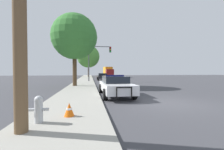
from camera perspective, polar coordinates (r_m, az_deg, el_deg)
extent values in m
plane|color=#3D3D42|center=(8.72, 21.17, -9.93)|extent=(110.00, 110.00, 0.00)
cube|color=#99968C|center=(7.66, -14.96, -10.98)|extent=(3.00, 110.00, 0.13)
cube|color=white|center=(10.44, 1.28, -4.48)|extent=(1.88, 4.87, 0.57)
cube|color=black|center=(10.64, 1.04, -1.63)|extent=(1.59, 2.54, 0.45)
cylinder|color=black|center=(9.25, 8.45, -7.03)|extent=(0.25, 0.69, 0.69)
cylinder|color=black|center=(8.87, -2.59, -7.38)|extent=(0.25, 0.69, 0.69)
cylinder|color=black|center=(12.12, 4.10, -5.00)|extent=(0.25, 0.69, 0.69)
cylinder|color=black|center=(11.84, -4.30, -5.16)|extent=(0.25, 0.69, 0.69)
cylinder|color=black|center=(8.10, 7.47, -6.87)|extent=(0.07, 0.07, 0.69)
cylinder|color=black|center=(7.90, 1.77, -7.07)|extent=(0.07, 0.07, 0.69)
cylinder|color=black|center=(7.95, 4.66, -4.75)|extent=(0.86, 0.08, 0.07)
cube|color=navy|center=(10.63, 1.04, -0.19)|extent=(1.30, 0.22, 0.09)
cube|color=navy|center=(10.65, 6.11, -4.22)|extent=(0.06, 3.49, 0.16)
cylinder|color=#B7BCC1|center=(5.23, -26.14, -12.46)|extent=(0.24, 0.24, 0.67)
sphere|color=#B7BCC1|center=(5.15, -26.19, -8.51)|extent=(0.26, 0.26, 0.26)
cylinder|color=#B7BCC1|center=(5.28, -28.34, -11.61)|extent=(0.17, 0.10, 0.10)
cylinder|color=#B7BCC1|center=(5.15, -23.90, -11.88)|extent=(0.17, 0.10, 0.10)
cylinder|color=#424247|center=(24.23, -8.83, 4.44)|extent=(0.16, 0.16, 5.70)
cylinder|color=#424247|center=(24.57, -4.75, 10.75)|extent=(3.46, 0.11, 0.11)
cube|color=black|center=(24.67, -0.68, 9.65)|extent=(0.30, 0.24, 0.90)
sphere|color=red|center=(24.59, -0.64, 10.39)|extent=(0.20, 0.20, 0.20)
sphere|color=orange|center=(24.55, -0.64, 9.70)|extent=(0.20, 0.20, 0.20)
sphere|color=green|center=(24.51, -0.64, 9.00)|extent=(0.20, 0.20, 0.20)
cube|color=black|center=(28.71, -3.72, -0.70)|extent=(1.76, 4.40, 0.57)
cube|color=black|center=(28.48, -3.68, 0.28)|extent=(1.52, 2.29, 0.41)
cylinder|color=black|center=(30.02, -5.57, -1.15)|extent=(0.24, 0.69, 0.69)
cylinder|color=black|center=(30.16, -2.29, -1.14)|extent=(0.24, 0.69, 0.69)
cylinder|color=black|center=(27.30, -5.29, -1.41)|extent=(0.24, 0.69, 0.69)
cylinder|color=black|center=(27.45, -1.69, -1.39)|extent=(0.24, 0.69, 0.69)
cube|color=maroon|center=(45.38, -0.88, 1.03)|extent=(2.39, 2.02, 1.87)
cube|color=orange|center=(48.71, -1.62, 1.52)|extent=(2.56, 4.99, 2.65)
cylinder|color=black|center=(45.81, 0.45, -0.14)|extent=(0.33, 0.88, 0.87)
cylinder|color=black|center=(45.39, -2.32, -0.15)|extent=(0.33, 0.88, 0.87)
cylinder|color=black|center=(49.83, -0.54, -0.01)|extent=(0.33, 0.88, 0.87)
cylinder|color=black|center=(49.45, -3.09, -0.02)|extent=(0.33, 0.88, 0.87)
cylinder|color=#4C3823|center=(41.83, -8.99, 1.99)|extent=(0.33, 0.33, 3.96)
sphere|color=#4C8E38|center=(42.03, -9.01, 7.01)|extent=(6.17, 6.17, 6.17)
cylinder|color=#4C3823|center=(16.71, -14.04, 2.79)|extent=(0.44, 0.44, 3.96)
sphere|color=#387A33|center=(17.12, -14.11, 13.99)|extent=(4.90, 4.90, 4.90)
cone|color=orange|center=(5.59, -15.99, -12.50)|extent=(0.36, 0.36, 0.47)
cylinder|color=white|center=(5.58, -15.99, -12.26)|extent=(0.20, 0.20, 0.07)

